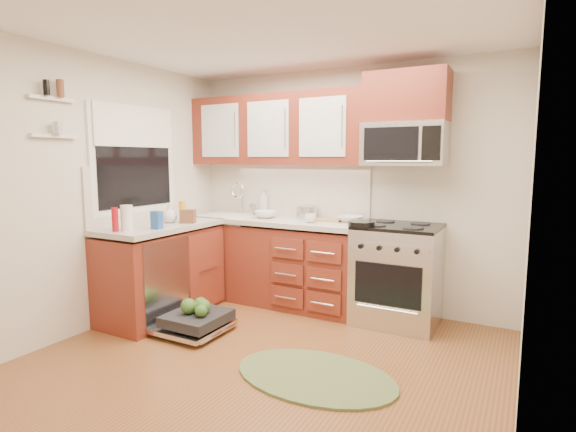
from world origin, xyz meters
The scene contains 38 objects.
floor centered at (0.00, 0.00, 0.00)m, with size 3.50×3.50×0.00m, color brown.
ceiling centered at (0.00, 0.00, 2.50)m, with size 3.50×3.50×0.00m, color white.
wall_back centered at (0.00, 1.75, 1.25)m, with size 3.50×0.04×2.50m, color beige.
wall_front centered at (0.00, -1.75, 1.25)m, with size 3.50×0.04×2.50m, color beige.
wall_left centered at (-1.75, 0.00, 1.25)m, with size 0.04×3.50×2.50m, color beige.
wall_right centered at (1.75, 0.00, 1.25)m, with size 0.04×3.50×2.50m, color beige.
base_cabinet_back centered at (-0.73, 1.45, 0.42)m, with size 2.05×0.60×0.85m, color maroon.
base_cabinet_left centered at (-1.45, 0.52, 0.42)m, with size 0.60×1.25×0.85m, color maroon.
countertop_back centered at (-0.72, 1.44, 0.90)m, with size 2.07×0.64×0.05m, color beige.
countertop_left centered at (-1.44, 0.53, 0.90)m, with size 0.64×1.27×0.05m, color beige.
backsplash_back centered at (-0.73, 1.74, 1.21)m, with size 2.05×0.02×0.57m, color silver.
backsplash_left centered at (-1.74, 0.52, 1.21)m, with size 0.02×1.25×0.57m, color silver.
upper_cabinets centered at (-0.73, 1.57, 1.88)m, with size 2.05×0.35×0.75m, color maroon, non-canonical shape.
cabinet_over_mw centered at (0.68, 1.57, 2.13)m, with size 0.76×0.35×0.47m, color maroon.
range centered at (0.68, 1.43, 0.47)m, with size 0.76×0.64×0.95m, color silver, non-canonical shape.
microwave centered at (0.68, 1.55, 1.70)m, with size 0.76×0.38×0.40m, color silver, non-canonical shape.
sink centered at (-1.25, 1.42, 0.80)m, with size 0.62×0.50×0.26m, color white, non-canonical shape.
dishwasher centered at (-0.86, 0.30, 0.10)m, with size 0.70×0.60×0.20m, color silver, non-canonical shape.
window centered at (-1.74, 0.50, 1.55)m, with size 0.03×1.05×1.05m, color white, non-canonical shape.
window_blind centered at (-1.71, 0.50, 1.88)m, with size 0.02×0.96×0.40m, color white.
shelf_upper centered at (-1.72, -0.35, 2.05)m, with size 0.04×0.40×0.03m, color white.
shelf_lower centered at (-1.72, -0.35, 1.75)m, with size 0.04×0.40×0.03m, color white.
rug centered at (0.46, 0.06, 0.01)m, with size 1.21×0.79×0.02m, color #57673B, non-canonical shape.
skillet centered at (0.40, 1.18, 0.97)m, with size 0.24×0.24×0.05m, color black.
stock_pot centered at (-0.37, 1.60, 0.99)m, with size 0.22×0.22×0.13m, color silver.
cutting_board centered at (-0.08, 1.53, 0.93)m, with size 0.26×0.17×0.02m, color #9E7148.
canister centered at (-1.00, 1.52, 0.99)m, with size 0.09×0.09×0.14m, color silver.
paper_towel_roll centered at (-1.41, 0.08, 1.04)m, with size 0.11×0.11×0.23m, color white.
mustard_bottle centered at (-1.32, 0.72, 1.03)m, with size 0.07×0.07×0.22m, color gold.
red_bottle centered at (-1.46, 0.00, 1.03)m, with size 0.06×0.06×0.21m, color #A30D17.
wooden_box centered at (-1.25, 0.72, 0.99)m, with size 0.14×0.10×0.14m, color brown.
blue_carton centered at (-1.25, 0.28, 1.01)m, with size 0.10×0.06×0.16m, color #22509F.
bowl_a centered at (0.15, 1.56, 0.96)m, with size 0.25×0.25×0.06m, color #999999.
bowl_b centered at (-0.77, 1.42, 0.96)m, with size 0.25×0.25×0.08m, color #999999.
cup centered at (-0.18, 1.33, 0.97)m, with size 0.11×0.11×0.09m, color #999999.
soap_bottle_a centered at (-0.96, 1.68, 1.07)m, with size 0.11×0.12×0.30m, color #999999.
soap_bottle_b centered at (-1.50, 0.80, 1.01)m, with size 0.08×0.08×0.17m, color #999999.
soap_bottle_c centered at (-1.43, 0.65, 1.02)m, with size 0.15×0.15×0.19m, color #999999.
Camera 1 is at (1.75, -2.72, 1.56)m, focal length 28.00 mm.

